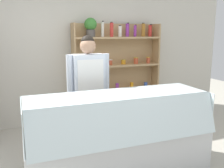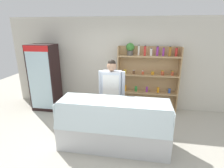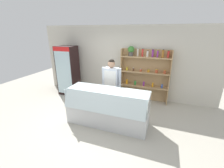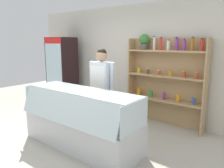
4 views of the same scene
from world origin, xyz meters
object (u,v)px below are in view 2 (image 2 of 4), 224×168
drinks_fridge (45,78)px  shelving_unit (146,74)px  deli_display_case (113,132)px  shop_clerk (112,88)px

drinks_fridge → shelving_unit: bearing=7.2°
shelving_unit → deli_display_case: bearing=-109.7°
shelving_unit → shop_clerk: bearing=-126.8°
deli_display_case → drinks_fridge: bearing=147.0°
shelving_unit → shop_clerk: shelving_unit is taller
shelving_unit → deli_display_case: 2.15m
drinks_fridge → deli_display_case: (2.31, -1.50, -0.66)m
shelving_unit → deli_display_case: (-0.67, -1.88, -0.80)m
drinks_fridge → shelving_unit: 3.01m
drinks_fridge → shelving_unit: size_ratio=0.98×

